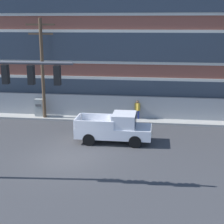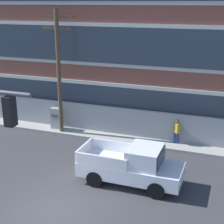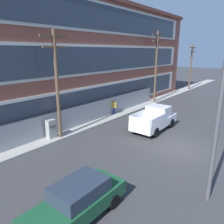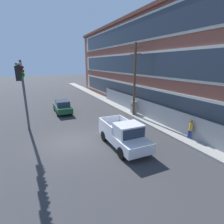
{
  "view_description": "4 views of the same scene",
  "coord_description": "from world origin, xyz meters",
  "px_view_note": "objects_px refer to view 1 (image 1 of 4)",
  "views": [
    {
      "loc": [
        5.06,
        -18.14,
        7.73
      ],
      "look_at": [
        2.18,
        3.39,
        2.05
      ],
      "focal_mm": 55.0,
      "sensor_mm": 36.0,
      "label": 1
    },
    {
      "loc": [
        6.62,
        -10.9,
        8.44
      ],
      "look_at": [
        1.6,
        2.66,
        3.77
      ],
      "focal_mm": 55.0,
      "sensor_mm": 36.0,
      "label": 2
    },
    {
      "loc": [
        -13.97,
        -4.9,
        6.61
      ],
      "look_at": [
        -1.41,
        5.06,
        2.11
      ],
      "focal_mm": 35.0,
      "sensor_mm": 36.0,
      "label": 3
    },
    {
      "loc": [
        12.69,
        -2.35,
        5.99
      ],
      "look_at": [
        -1.21,
        4.06,
        1.67
      ],
      "focal_mm": 28.0,
      "sensor_mm": 36.0,
      "label": 4
    }
  ],
  "objects_px": {
    "utility_pole_near_corner": "(42,65)",
    "pedestrian_near_cabinet": "(137,109)",
    "pickup_truck_white": "(115,128)",
    "electrical_cabinet": "(39,108)"
  },
  "relations": [
    {
      "from": "electrical_cabinet",
      "to": "pedestrian_near_cabinet",
      "type": "bearing_deg",
      "value": 1.71
    },
    {
      "from": "pickup_truck_white",
      "to": "utility_pole_near_corner",
      "type": "distance_m",
      "value": 8.74
    },
    {
      "from": "pickup_truck_white",
      "to": "utility_pole_near_corner",
      "type": "xyz_separation_m",
      "value": [
        -6.44,
        4.76,
        3.52
      ]
    },
    {
      "from": "utility_pole_near_corner",
      "to": "electrical_cabinet",
      "type": "distance_m",
      "value": 3.72
    },
    {
      "from": "pickup_truck_white",
      "to": "pedestrian_near_cabinet",
      "type": "height_order",
      "value": "pickup_truck_white"
    },
    {
      "from": "pickup_truck_white",
      "to": "electrical_cabinet",
      "type": "distance_m",
      "value": 8.66
    },
    {
      "from": "utility_pole_near_corner",
      "to": "pedestrian_near_cabinet",
      "type": "bearing_deg",
      "value": 4.47
    },
    {
      "from": "pickup_truck_white",
      "to": "electrical_cabinet",
      "type": "height_order",
      "value": "pickup_truck_white"
    },
    {
      "from": "electrical_cabinet",
      "to": "pedestrian_near_cabinet",
      "type": "height_order",
      "value": "pedestrian_near_cabinet"
    },
    {
      "from": "utility_pole_near_corner",
      "to": "pickup_truck_white",
      "type": "bearing_deg",
      "value": -36.46
    }
  ]
}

